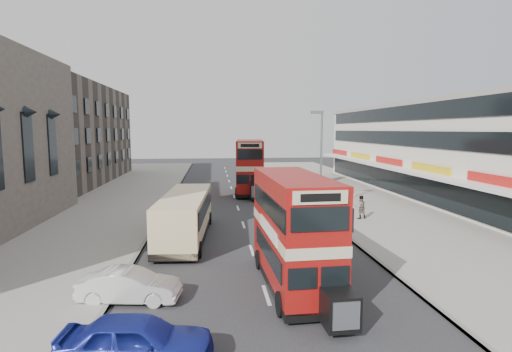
# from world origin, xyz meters

# --- Properties ---
(ground) EXTENTS (160.00, 160.00, 0.00)m
(ground) POSITION_xyz_m (0.00, 0.00, 0.00)
(ground) COLOR #28282B
(ground) RESTS_ON ground
(road_surface) EXTENTS (12.00, 90.00, 0.01)m
(road_surface) POSITION_xyz_m (0.00, 20.00, 0.01)
(road_surface) COLOR #28282B
(road_surface) RESTS_ON ground
(pavement_right) EXTENTS (12.00, 90.00, 0.15)m
(pavement_right) POSITION_xyz_m (12.00, 20.00, 0.07)
(pavement_right) COLOR gray
(pavement_right) RESTS_ON ground
(pavement_left) EXTENTS (12.00, 90.00, 0.15)m
(pavement_left) POSITION_xyz_m (-12.00, 20.00, 0.07)
(pavement_left) COLOR gray
(pavement_left) RESTS_ON ground
(kerb_left) EXTENTS (0.20, 90.00, 0.16)m
(kerb_left) POSITION_xyz_m (-6.10, 20.00, 0.07)
(kerb_left) COLOR gray
(kerb_left) RESTS_ON ground
(kerb_right) EXTENTS (0.20, 90.00, 0.16)m
(kerb_right) POSITION_xyz_m (6.10, 20.00, 0.07)
(kerb_right) COLOR gray
(kerb_right) RESTS_ON ground
(brick_terrace) EXTENTS (14.00, 28.00, 12.00)m
(brick_terrace) POSITION_xyz_m (-22.00, 38.00, 6.00)
(brick_terrace) COLOR #66594C
(brick_terrace) RESTS_ON ground
(commercial_row) EXTENTS (9.90, 46.20, 9.30)m
(commercial_row) POSITION_xyz_m (19.95, 22.00, 4.70)
(commercial_row) COLOR beige
(commercial_row) RESTS_ON ground
(street_lamp) EXTENTS (1.00, 0.20, 8.12)m
(street_lamp) POSITION_xyz_m (6.52, 18.00, 4.78)
(street_lamp) COLOR slate
(street_lamp) RESTS_ON ground
(bus_main) EXTENTS (2.58, 8.39, 4.60)m
(bus_main) POSITION_xyz_m (1.26, 2.82, 2.42)
(bus_main) COLOR black
(bus_main) RESTS_ON ground
(bus_second) EXTENTS (3.40, 9.91, 5.35)m
(bus_second) POSITION_xyz_m (1.76, 27.94, 2.82)
(bus_second) COLOR black
(bus_second) RESTS_ON ground
(coach) EXTENTS (3.06, 9.78, 2.56)m
(coach) POSITION_xyz_m (-3.77, 10.80, 1.51)
(coach) COLOR black
(coach) RESTS_ON ground
(car_left_near) EXTENTS (4.44, 2.07, 1.47)m
(car_left_near) POSITION_xyz_m (-4.28, -2.39, 0.74)
(car_left_near) COLOR navy
(car_left_near) RESTS_ON ground
(car_left_front) EXTENTS (4.01, 1.86, 1.27)m
(car_left_front) POSITION_xyz_m (-5.34, 2.00, 0.64)
(car_left_front) COLOR silver
(car_left_front) RESTS_ON ground
(car_right_a) EXTENTS (4.31, 1.90, 1.23)m
(car_right_a) POSITION_xyz_m (4.99, 17.25, 0.62)
(car_right_a) COLOR maroon
(car_right_a) RESTS_ON ground
(car_right_b) EXTENTS (4.21, 2.04, 1.15)m
(car_right_b) POSITION_xyz_m (4.73, 21.24, 0.58)
(car_right_b) COLOR #C16913
(car_right_b) RESTS_ON ground
(car_right_c) EXTENTS (4.13, 1.78, 1.39)m
(car_right_c) POSITION_xyz_m (5.56, 31.18, 0.70)
(car_right_c) COLOR #5C89B8
(car_right_c) RESTS_ON ground
(pedestrian_near) EXTENTS (0.67, 0.48, 1.72)m
(pedestrian_near) POSITION_xyz_m (8.63, 14.45, 1.01)
(pedestrian_near) COLOR gray
(pedestrian_near) RESTS_ON pavement_right
(cyclist) EXTENTS (0.73, 1.96, 2.10)m
(cyclist) POSITION_xyz_m (3.95, 18.84, 0.69)
(cyclist) COLOR gray
(cyclist) RESTS_ON ground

